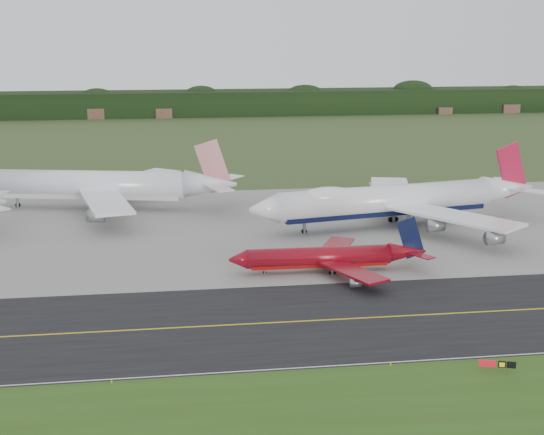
{
  "coord_description": "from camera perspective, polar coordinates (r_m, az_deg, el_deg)",
  "views": [
    {
      "loc": [
        -23.78,
        -106.37,
        41.53
      ],
      "look_at": [
        -5.99,
        22.0,
        9.33
      ],
      "focal_mm": 50.0,
      "sensor_mm": 36.0,
      "label": 1
    }
  ],
  "objects": [
    {
      "name": "taxiway_edge_line",
      "position": [
        99.16,
        6.86,
        -10.89
      ],
      "size": [
        400.0,
        0.25,
        0.0
      ],
      "primitive_type": "cube",
      "color": "silver",
      "rests_on": "taxiway"
    },
    {
      "name": "apron",
      "position": [
        164.48,
        0.68,
        -0.67
      ],
      "size": [
        400.0,
        78.0,
        0.01
      ],
      "primitive_type": "cube",
      "color": "gray",
      "rests_on": "ground"
    },
    {
      "name": "edge_marker_left",
      "position": [
        95.58,
        -11.99,
        -11.96
      ],
      "size": [
        0.16,
        0.16,
        0.5
      ],
      "primitive_type": "cylinder",
      "color": "yellow",
      "rests_on": "ground"
    },
    {
      "name": "jet_red_737",
      "position": [
        133.81,
        4.38,
        -2.98
      ],
      "size": [
        35.26,
        28.87,
        9.55
      ],
      "color": "maroon",
      "rests_on": "ground"
    },
    {
      "name": "ground",
      "position": [
        116.63,
        4.44,
        -6.95
      ],
      "size": [
        600.0,
        600.0,
        0.0
      ],
      "primitive_type": "plane",
      "color": "#345025",
      "rests_on": "ground"
    },
    {
      "name": "taxiway_centreline",
      "position": [
        112.99,
        4.87,
        -7.65
      ],
      "size": [
        400.0,
        0.4,
        0.0
      ],
      "primitive_type": "cube",
      "color": "gold",
      "rests_on": "taxiway"
    },
    {
      "name": "jet_star_tail",
      "position": [
        183.73,
        -12.63,
        2.37
      ],
      "size": [
        64.35,
        52.97,
        17.08
      ],
      "color": "white",
      "rests_on": "ground"
    },
    {
      "name": "taxiway_sign",
      "position": [
        99.99,
        16.59,
        -10.54
      ],
      "size": [
        4.35,
        1.47,
        1.5
      ],
      "color": "slate",
      "rests_on": "ground"
    },
    {
      "name": "edge_marker_center",
      "position": [
        99.06,
        8.92,
        -10.85
      ],
      "size": [
        0.16,
        0.16,
        0.5
      ],
      "primitive_type": "cylinder",
      "color": "yellow",
      "rests_on": "ground"
    },
    {
      "name": "horizon_treeline",
      "position": [
        382.58,
        -4.34,
        8.51
      ],
      "size": [
        700.0,
        25.0,
        12.0
      ],
      "color": "black",
      "rests_on": "ground"
    },
    {
      "name": "grass_verge",
      "position": [
        85.92,
        9.55,
        -15.16
      ],
      "size": [
        400.0,
        30.0,
        0.01
      ],
      "primitive_type": "cube",
      "color": "#324D16",
      "rests_on": "ground"
    },
    {
      "name": "jet_ba_747",
      "position": [
        165.61,
        9.28,
        1.32
      ],
      "size": [
        67.9,
        55.51,
        17.14
      ],
      "color": "white",
      "rests_on": "ground"
    },
    {
      "name": "taxiway",
      "position": [
        112.99,
        4.87,
        -7.66
      ],
      "size": [
        400.0,
        32.0,
        0.02
      ],
      "primitive_type": "cube",
      "color": "black",
      "rests_on": "ground"
    }
  ]
}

